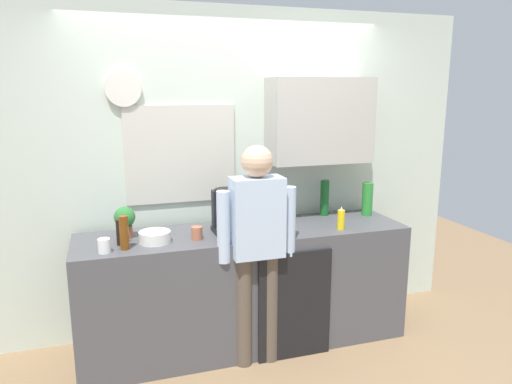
{
  "coord_description": "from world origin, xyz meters",
  "views": [
    {
      "loc": [
        -0.98,
        -3.04,
        1.97
      ],
      "look_at": [
        0.07,
        0.25,
        1.22
      ],
      "focal_mm": 33.65,
      "sensor_mm": 36.0,
      "label": 1
    }
  ],
  "objects_px": {
    "coffee_maker": "(225,212)",
    "dish_soap": "(341,219)",
    "potted_plant": "(125,220)",
    "bottle_green_wine": "(325,198)",
    "bottle_olive_oil": "(288,204)",
    "mixing_bowl": "(155,237)",
    "bottle_clear_soda": "(367,199)",
    "bottle_amber_beer": "(124,233)",
    "bottle_dark_sauce": "(120,232)",
    "person_at_sink": "(257,238)",
    "cup_terracotta_mug": "(197,233)",
    "cup_white_mug": "(104,246)"
  },
  "relations": [
    {
      "from": "bottle_clear_soda",
      "to": "potted_plant",
      "type": "bearing_deg",
      "value": -178.96
    },
    {
      "from": "bottle_green_wine",
      "to": "mixing_bowl",
      "type": "height_order",
      "value": "bottle_green_wine"
    },
    {
      "from": "coffee_maker",
      "to": "mixing_bowl",
      "type": "height_order",
      "value": "coffee_maker"
    },
    {
      "from": "potted_plant",
      "to": "person_at_sink",
      "type": "distance_m",
      "value": 0.96
    },
    {
      "from": "potted_plant",
      "to": "bottle_green_wine",
      "type": "bearing_deg",
      "value": 5.15
    },
    {
      "from": "bottle_green_wine",
      "to": "bottle_clear_soda",
      "type": "bearing_deg",
      "value": -18.04
    },
    {
      "from": "bottle_green_wine",
      "to": "cup_white_mug",
      "type": "bearing_deg",
      "value": -166.34
    },
    {
      "from": "bottle_olive_oil",
      "to": "bottle_green_wine",
      "type": "xyz_separation_m",
      "value": [
        0.34,
        0.02,
        0.02
      ]
    },
    {
      "from": "bottle_amber_beer",
      "to": "cup_white_mug",
      "type": "relative_size",
      "value": 2.42
    },
    {
      "from": "coffee_maker",
      "to": "person_at_sink",
      "type": "xyz_separation_m",
      "value": [
        0.14,
        -0.34,
        -0.12
      ]
    },
    {
      "from": "bottle_olive_oil",
      "to": "cup_terracotta_mug",
      "type": "height_order",
      "value": "bottle_olive_oil"
    },
    {
      "from": "coffee_maker",
      "to": "cup_terracotta_mug",
      "type": "distance_m",
      "value": 0.3
    },
    {
      "from": "coffee_maker",
      "to": "bottle_olive_oil",
      "type": "bearing_deg",
      "value": 16.76
    },
    {
      "from": "bottle_amber_beer",
      "to": "bottle_dark_sauce",
      "type": "xyz_separation_m",
      "value": [
        -0.02,
        0.11,
        -0.02
      ]
    },
    {
      "from": "bottle_olive_oil",
      "to": "bottle_dark_sauce",
      "type": "relative_size",
      "value": 1.39
    },
    {
      "from": "bottle_clear_soda",
      "to": "bottle_amber_beer",
      "type": "distance_m",
      "value": 2.02
    },
    {
      "from": "bottle_green_wine",
      "to": "mixing_bowl",
      "type": "relative_size",
      "value": 1.36
    },
    {
      "from": "mixing_bowl",
      "to": "potted_plant",
      "type": "height_order",
      "value": "potted_plant"
    },
    {
      "from": "mixing_bowl",
      "to": "dish_soap",
      "type": "relative_size",
      "value": 1.22
    },
    {
      "from": "bottle_olive_oil",
      "to": "bottle_clear_soda",
      "type": "relative_size",
      "value": 0.89
    },
    {
      "from": "mixing_bowl",
      "to": "person_at_sink",
      "type": "relative_size",
      "value": 0.14
    },
    {
      "from": "bottle_dark_sauce",
      "to": "mixing_bowl",
      "type": "height_order",
      "value": "bottle_dark_sauce"
    },
    {
      "from": "bottle_dark_sauce",
      "to": "person_at_sink",
      "type": "xyz_separation_m",
      "value": [
        0.91,
        -0.24,
        -0.06
      ]
    },
    {
      "from": "coffee_maker",
      "to": "bottle_amber_beer",
      "type": "bearing_deg",
      "value": -164.3
    },
    {
      "from": "coffee_maker",
      "to": "bottle_clear_soda",
      "type": "bearing_deg",
      "value": 3.85
    },
    {
      "from": "bottle_clear_soda",
      "to": "mixing_bowl",
      "type": "distance_m",
      "value": 1.81
    },
    {
      "from": "bottle_dark_sauce",
      "to": "cup_terracotta_mug",
      "type": "distance_m",
      "value": 0.53
    },
    {
      "from": "bottle_olive_oil",
      "to": "mixing_bowl",
      "type": "xyz_separation_m",
      "value": [
        -1.11,
        -0.29,
        -0.08
      ]
    },
    {
      "from": "bottle_amber_beer",
      "to": "cup_white_mug",
      "type": "distance_m",
      "value": 0.15
    },
    {
      "from": "bottle_olive_oil",
      "to": "dish_soap",
      "type": "bearing_deg",
      "value": -54.96
    },
    {
      "from": "bottle_dark_sauce",
      "to": "cup_terracotta_mug",
      "type": "bearing_deg",
      "value": -4.03
    },
    {
      "from": "potted_plant",
      "to": "mixing_bowl",
      "type": "bearing_deg",
      "value": -42.12
    },
    {
      "from": "bottle_clear_soda",
      "to": "person_at_sink",
      "type": "distance_m",
      "value": 1.2
    },
    {
      "from": "coffee_maker",
      "to": "bottle_green_wine",
      "type": "xyz_separation_m",
      "value": [
        0.91,
        0.2,
        0.0
      ]
    },
    {
      "from": "bottle_amber_beer",
      "to": "bottle_dark_sauce",
      "type": "bearing_deg",
      "value": 101.35
    },
    {
      "from": "bottle_clear_soda",
      "to": "potted_plant",
      "type": "distance_m",
      "value": 1.98
    },
    {
      "from": "cup_white_mug",
      "to": "cup_terracotta_mug",
      "type": "height_order",
      "value": "cup_white_mug"
    },
    {
      "from": "cup_white_mug",
      "to": "person_at_sink",
      "type": "relative_size",
      "value": 0.06
    },
    {
      "from": "bottle_clear_soda",
      "to": "person_at_sink",
      "type": "relative_size",
      "value": 0.17
    },
    {
      "from": "bottle_green_wine",
      "to": "cup_terracotta_mug",
      "type": "distance_m",
      "value": 1.21
    },
    {
      "from": "cup_terracotta_mug",
      "to": "potted_plant",
      "type": "xyz_separation_m",
      "value": [
        -0.48,
        0.19,
        0.09
      ]
    },
    {
      "from": "potted_plant",
      "to": "person_at_sink",
      "type": "height_order",
      "value": "person_at_sink"
    },
    {
      "from": "coffee_maker",
      "to": "dish_soap",
      "type": "bearing_deg",
      "value": -14.93
    },
    {
      "from": "coffee_maker",
      "to": "cup_terracotta_mug",
      "type": "bearing_deg",
      "value": -150.43
    },
    {
      "from": "bottle_olive_oil",
      "to": "dish_soap",
      "type": "xyz_separation_m",
      "value": [
        0.28,
        -0.4,
        -0.05
      ]
    },
    {
      "from": "bottle_olive_oil",
      "to": "bottle_clear_soda",
      "type": "height_order",
      "value": "bottle_clear_soda"
    },
    {
      "from": "bottle_dark_sauce",
      "to": "potted_plant",
      "type": "distance_m",
      "value": 0.16
    },
    {
      "from": "coffee_maker",
      "to": "bottle_olive_oil",
      "type": "distance_m",
      "value": 0.6
    },
    {
      "from": "cup_white_mug",
      "to": "cup_terracotta_mug",
      "type": "relative_size",
      "value": 1.03
    },
    {
      "from": "bottle_clear_soda",
      "to": "bottle_dark_sauce",
      "type": "bearing_deg",
      "value": -174.74
    }
  ]
}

